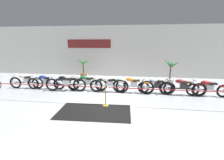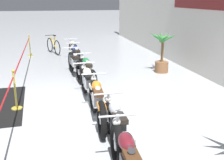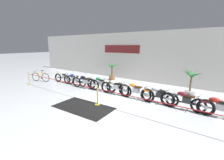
{
  "view_description": "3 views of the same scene",
  "coord_description": "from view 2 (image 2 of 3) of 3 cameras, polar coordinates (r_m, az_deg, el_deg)",
  "views": [
    {
      "loc": [
        1.21,
        -7.66,
        2.83
      ],
      "look_at": [
        0.07,
        1.09,
        0.62
      ],
      "focal_mm": 24.0,
      "sensor_mm": 36.0,
      "label": 1
    },
    {
      "loc": [
        7.26,
        -0.43,
        2.76
      ],
      "look_at": [
        0.58,
        1.1,
        0.76
      ],
      "focal_mm": 45.0,
      "sensor_mm": 36.0,
      "label": 2
    },
    {
      "loc": [
        5.03,
        -6.98,
        3.09
      ],
      "look_at": [
        -0.59,
        0.97,
        0.82
      ],
      "focal_mm": 24.0,
      "sensor_mm": 36.0,
      "label": 3
    }
  ],
  "objects": [
    {
      "name": "ground_plane",
      "position": [
        7.78,
        -8.87,
        -4.7
      ],
      "size": [
        120.0,
        120.0,
        0.0
      ],
      "primitive_type": "plane",
      "color": "#B2B7BC"
    },
    {
      "name": "motorcycle_orange_5",
      "position": [
        6.44,
        -2.94,
        -4.48
      ],
      "size": [
        2.37,
        0.62,
        0.97
      ],
      "color": "black",
      "rests_on": "ground"
    },
    {
      "name": "motorcycle_cream_0",
      "position": [
        12.83,
        -7.84,
        5.89
      ],
      "size": [
        2.19,
        0.62,
        0.95
      ],
      "color": "black",
      "rests_on": "ground"
    },
    {
      "name": "motorcycle_green_3",
      "position": [
        9.03,
        -5.04,
        1.54
      ],
      "size": [
        2.47,
        0.62,
        0.96
      ],
      "color": "black",
      "rests_on": "ground"
    },
    {
      "name": "motorcycle_black_2",
      "position": [
        10.19,
        -7.54,
        3.26
      ],
      "size": [
        2.43,
        0.62,
        0.97
      ],
      "color": "black",
      "rests_on": "ground"
    },
    {
      "name": "stanchion_far_left",
      "position": [
        9.13,
        -18.23,
        2.84
      ],
      "size": [
        13.95,
        0.28,
        1.05
      ],
      "color": "gold",
      "rests_on": "ground"
    },
    {
      "name": "motorcycle_blue_1",
      "position": [
        11.54,
        -7.24,
        4.7
      ],
      "size": [
        2.36,
        0.62,
        0.94
      ],
      "color": "black",
      "rests_on": "ground"
    },
    {
      "name": "motorcycle_cream_4",
      "position": [
        7.72,
        -4.81,
        -0.98
      ],
      "size": [
        2.27,
        0.62,
        0.96
      ],
      "color": "black",
      "rests_on": "ground"
    },
    {
      "name": "potted_palm_left_of_row",
      "position": [
        10.9,
        10.18,
        5.7
      ],
      "size": [
        1.25,
        1.06,
        1.61
      ],
      "color": "brown",
      "rests_on": "ground"
    },
    {
      "name": "bicycle",
      "position": [
        14.85,
        -11.82,
        6.8
      ],
      "size": [
        1.68,
        0.71,
        0.98
      ],
      "color": "black",
      "rests_on": "ground"
    },
    {
      "name": "motorcycle_silver_6",
      "position": [
        5.29,
        1.09,
        -9.56
      ],
      "size": [
        2.1,
        0.62,
        0.92
      ],
      "color": "black",
      "rests_on": "ground"
    },
    {
      "name": "stanchion_mid_left",
      "position": [
        7.62,
        -18.99,
        -3.04
      ],
      "size": [
        0.28,
        0.28,
        1.05
      ],
      "color": "gold",
      "rests_on": "ground"
    }
  ]
}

